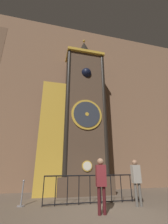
% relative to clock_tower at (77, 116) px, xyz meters
% --- Properties ---
extents(ground_plane, '(28.00, 28.00, 0.00)m').
position_rel_clock_tower_xyz_m(ground_plane, '(0.51, -3.94, -4.53)').
color(ground_plane, brown).
extents(cathedral_back_wall, '(24.00, 0.32, 13.38)m').
position_rel_clock_tower_xyz_m(cathedral_back_wall, '(0.42, 1.37, 2.15)').
color(cathedral_back_wall, '#846047').
rests_on(cathedral_back_wall, ground_plane).
extents(clock_tower, '(4.34, 1.79, 11.07)m').
position_rel_clock_tower_xyz_m(clock_tower, '(0.00, 0.00, 0.00)').
color(clock_tower, brown).
rests_on(clock_tower, ground_plane).
extents(railing_fence, '(4.37, 0.05, 1.12)m').
position_rel_clock_tower_xyz_m(railing_fence, '(0.39, -2.33, -3.92)').
color(railing_fence, black).
rests_on(railing_fence, ground_plane).
extents(visitor_near, '(0.36, 0.26, 1.74)m').
position_rel_clock_tower_xyz_m(visitor_near, '(0.14, -3.80, -3.47)').
color(visitor_near, '#461518').
rests_on(visitor_near, ground_plane).
extents(visitor_far, '(0.34, 0.23, 1.73)m').
position_rel_clock_tower_xyz_m(visitor_far, '(1.91, -3.15, -3.48)').
color(visitor_far, '#58554F').
rests_on(visitor_far, ground_plane).
extents(stanchion_post, '(0.28, 0.28, 0.95)m').
position_rel_clock_tower_xyz_m(stanchion_post, '(-2.58, -2.03, -4.23)').
color(stanchion_post, gray).
rests_on(stanchion_post, ground_plane).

